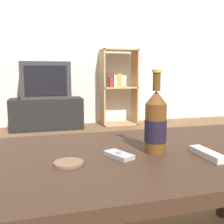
# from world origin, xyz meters

# --- Properties ---
(back_wall) EXTENTS (8.00, 0.05, 2.60)m
(back_wall) POSITION_xyz_m (0.00, 3.02, 1.30)
(back_wall) COLOR beige
(back_wall) RESTS_ON ground_plane
(coffee_table) EXTENTS (1.34, 0.68, 0.48)m
(coffee_table) POSITION_xyz_m (0.00, 0.00, 0.41)
(coffee_table) COLOR #332116
(coffee_table) RESTS_ON ground_plane
(tv_stand) EXTENTS (0.94, 0.39, 0.41)m
(tv_stand) POSITION_xyz_m (-0.23, 2.76, 0.21)
(tv_stand) COLOR black
(tv_stand) RESTS_ON ground_plane
(television) EXTENTS (0.63, 0.38, 0.48)m
(television) POSITION_xyz_m (-0.23, 2.75, 0.65)
(television) COLOR #2D2D2D
(television) RESTS_ON tv_stand
(bookshelf) EXTENTS (0.51, 0.30, 1.08)m
(bookshelf) POSITION_xyz_m (0.77, 2.81, 0.57)
(bookshelf) COLOR tan
(bookshelf) RESTS_ON ground_plane
(beer_bottle) EXTENTS (0.08, 0.08, 0.28)m
(beer_bottle) POSITION_xyz_m (0.07, -0.02, 0.58)
(beer_bottle) COLOR #563314
(beer_bottle) RESTS_ON coffee_table
(cell_phone) EXTENTS (0.09, 0.11, 0.02)m
(cell_phone) POSITION_xyz_m (-0.07, -0.03, 0.49)
(cell_phone) COLOR gray
(cell_phone) RESTS_ON coffee_table
(remote_control) EXTENTS (0.04, 0.15, 0.02)m
(remote_control) POSITION_xyz_m (0.21, -0.11, 0.49)
(remote_control) COLOR beige
(remote_control) RESTS_ON coffee_table
(coaster) EXTENTS (0.09, 0.09, 0.01)m
(coaster) POSITION_xyz_m (-0.23, -0.06, 0.48)
(coaster) COLOR brown
(coaster) RESTS_ON coffee_table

